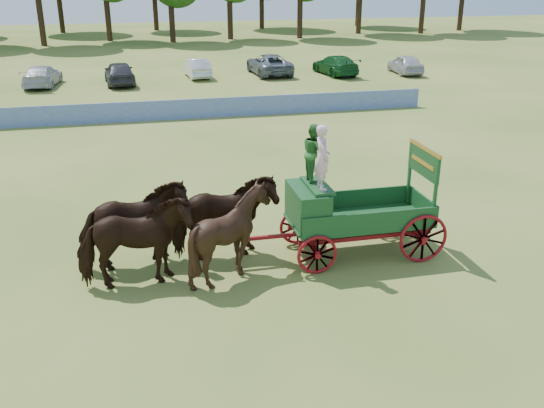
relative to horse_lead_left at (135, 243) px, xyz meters
The scene contains 8 objects.
ground 4.48m from the horse_lead_left, ahead, with size 160.00×160.00×0.00m, color olive.
horse_lead_left is the anchor object (origin of this frame).
horse_lead_right 1.10m from the horse_lead_left, 90.00° to the left, with size 1.29×2.82×2.38m, color black.
horse_wheel_left 2.40m from the horse_lead_left, ahead, with size 1.93×2.17×2.39m, color black.
horse_wheel_right 2.64m from the horse_lead_left, 24.62° to the left, with size 1.29×2.82×2.38m, color black.
farm_dray 5.40m from the horse_lead_left, ahead, with size 5.99×2.00×3.86m.
sponsor_banner 18.27m from the horse_lead_left, 79.52° to the left, with size 26.00×0.08×1.05m, color #1B3E97.
parked_cars 30.05m from the horse_lead_left, 91.92° to the left, with size 44.42×7.00×1.62m.
Camera 1 is at (-4.10, -13.95, 7.55)m, focal length 40.00 mm.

